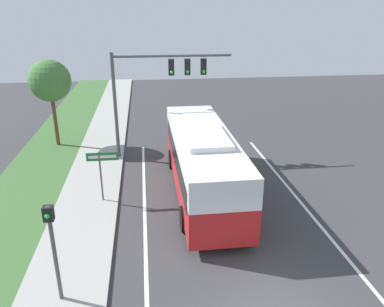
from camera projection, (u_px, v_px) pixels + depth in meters
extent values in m
cube|color=red|center=(202.00, 172.00, 17.92)|extent=(2.57, 10.40, 1.47)
cube|color=white|center=(202.00, 146.00, 17.44)|extent=(2.57, 10.40, 1.20)
cube|color=black|center=(202.00, 154.00, 17.59)|extent=(2.61, 9.57, 0.91)
cube|color=white|center=(205.00, 136.00, 16.46)|extent=(1.80, 3.64, 0.24)
cylinder|color=black|center=(171.00, 159.00, 20.96)|extent=(0.28, 1.05, 1.05)
cylinder|color=black|center=(215.00, 157.00, 21.26)|extent=(0.28, 1.05, 1.05)
cylinder|color=black|center=(184.00, 219.00, 15.00)|extent=(0.28, 1.05, 1.05)
cylinder|color=black|center=(244.00, 215.00, 15.30)|extent=(0.28, 1.05, 1.05)
cylinder|color=#4C4C51|center=(115.00, 108.00, 21.46)|extent=(0.20, 0.20, 6.19)
cylinder|color=#4C4C51|center=(173.00, 56.00, 20.84)|extent=(6.69, 0.14, 0.14)
cube|color=black|center=(171.00, 67.00, 21.05)|extent=(0.32, 0.28, 0.90)
sphere|color=#1ED838|center=(172.00, 72.00, 20.97)|extent=(0.18, 0.18, 0.18)
cube|color=black|center=(187.00, 67.00, 21.16)|extent=(0.32, 0.28, 0.90)
sphere|color=#1ED838|center=(188.00, 72.00, 21.08)|extent=(0.18, 0.18, 0.18)
cube|color=black|center=(203.00, 67.00, 21.27)|extent=(0.32, 0.28, 0.90)
sphere|color=#1ED838|center=(204.00, 72.00, 21.19)|extent=(0.18, 0.18, 0.18)
cylinder|color=#4C4C51|center=(55.00, 256.00, 10.90)|extent=(0.12, 0.12, 3.30)
cube|color=black|center=(48.00, 213.00, 10.38)|extent=(0.28, 0.24, 0.44)
sphere|color=#1ED838|center=(47.00, 216.00, 10.24)|extent=(0.14, 0.14, 0.14)
cylinder|color=#4C4C51|center=(101.00, 177.00, 16.95)|extent=(0.08, 0.08, 2.50)
cube|color=#196B33|center=(102.00, 157.00, 16.60)|extent=(1.42, 0.03, 0.38)
cube|color=white|center=(102.00, 157.00, 16.58)|extent=(1.21, 0.01, 0.13)
cylinder|color=brown|center=(55.00, 119.00, 23.88)|extent=(0.24, 0.24, 3.40)
sphere|color=#427538|center=(50.00, 81.00, 22.99)|extent=(2.56, 2.56, 2.56)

